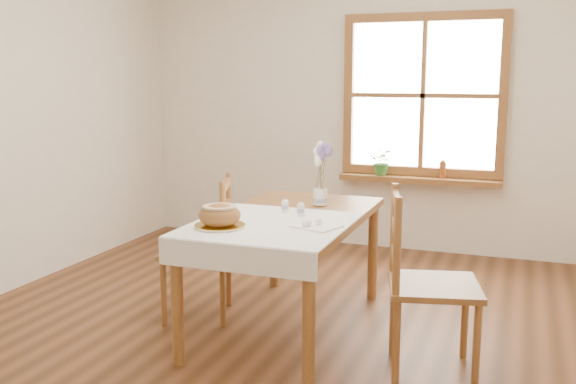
% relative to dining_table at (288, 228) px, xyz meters
% --- Properties ---
extents(ground, '(5.00, 5.00, 0.00)m').
position_rel_dining_table_xyz_m(ground, '(0.00, -0.30, -0.66)').
color(ground, brown).
rests_on(ground, ground).
extents(room_walls, '(4.60, 5.10, 2.65)m').
position_rel_dining_table_xyz_m(room_walls, '(0.00, -0.30, 1.04)').
color(room_walls, white).
rests_on(room_walls, ground).
extents(window, '(1.46, 0.08, 1.46)m').
position_rel_dining_table_xyz_m(window, '(0.50, 2.17, 0.79)').
color(window, '#935E2D').
rests_on(window, ground).
extents(window_sill, '(1.46, 0.20, 0.05)m').
position_rel_dining_table_xyz_m(window_sill, '(0.50, 2.10, 0.03)').
color(window_sill, '#935E2D').
rests_on(window_sill, ground).
extents(dining_table, '(0.90, 1.60, 0.75)m').
position_rel_dining_table_xyz_m(dining_table, '(0.00, 0.00, 0.00)').
color(dining_table, '#935E2D').
rests_on(dining_table, ground).
extents(table_linen, '(0.91, 0.99, 0.01)m').
position_rel_dining_table_xyz_m(table_linen, '(0.00, -0.30, 0.09)').
color(table_linen, white).
rests_on(table_linen, dining_table).
extents(chair_left, '(0.60, 0.58, 0.97)m').
position_rel_dining_table_xyz_m(chair_left, '(-0.65, -0.03, -0.18)').
color(chair_left, '#935E2D').
rests_on(chair_left, ground).
extents(chair_right, '(0.60, 0.58, 1.03)m').
position_rel_dining_table_xyz_m(chair_right, '(0.97, -0.33, -0.15)').
color(chair_right, '#935E2D').
rests_on(chair_right, ground).
extents(bread_plate, '(0.37, 0.37, 0.02)m').
position_rel_dining_table_xyz_m(bread_plate, '(-0.24, -0.49, 0.10)').
color(bread_plate, white).
rests_on(bread_plate, table_linen).
extents(bread_loaf, '(0.25, 0.25, 0.13)m').
position_rel_dining_table_xyz_m(bread_loaf, '(-0.24, -0.49, 0.18)').
color(bread_loaf, olive).
rests_on(bread_loaf, bread_plate).
extents(egg_napkin, '(0.30, 0.28, 0.01)m').
position_rel_dining_table_xyz_m(egg_napkin, '(0.29, -0.29, 0.10)').
color(egg_napkin, white).
rests_on(egg_napkin, table_linen).
extents(eggs, '(0.23, 0.22, 0.04)m').
position_rel_dining_table_xyz_m(eggs, '(0.29, -0.29, 0.13)').
color(eggs, white).
rests_on(eggs, egg_napkin).
extents(salt_shaker, '(0.05, 0.05, 0.09)m').
position_rel_dining_table_xyz_m(salt_shaker, '(-0.03, 0.03, 0.14)').
color(salt_shaker, white).
rests_on(salt_shaker, table_linen).
extents(pepper_shaker, '(0.06, 0.06, 0.09)m').
position_rel_dining_table_xyz_m(pepper_shaker, '(0.10, -0.05, 0.14)').
color(pepper_shaker, white).
rests_on(pepper_shaker, table_linen).
extents(flower_vase, '(0.11, 0.11, 0.11)m').
position_rel_dining_table_xyz_m(flower_vase, '(0.10, 0.35, 0.14)').
color(flower_vase, white).
rests_on(flower_vase, dining_table).
extents(lavender_bouquet, '(0.17, 0.17, 0.32)m').
position_rel_dining_table_xyz_m(lavender_bouquet, '(0.10, 0.35, 0.35)').
color(lavender_bouquet, '#7A61AD').
rests_on(lavender_bouquet, flower_vase).
extents(potted_plant, '(0.24, 0.26, 0.19)m').
position_rel_dining_table_xyz_m(potted_plant, '(0.16, 2.10, 0.15)').
color(potted_plant, '#367930').
rests_on(potted_plant, window_sill).
extents(amber_bottle, '(0.06, 0.06, 0.17)m').
position_rel_dining_table_xyz_m(amber_bottle, '(0.71, 2.10, 0.13)').
color(amber_bottle, '#96491B').
rests_on(amber_bottle, window_sill).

